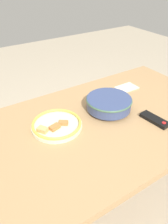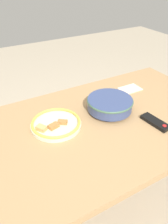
% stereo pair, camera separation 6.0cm
% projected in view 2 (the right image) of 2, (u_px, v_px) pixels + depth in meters
% --- Properties ---
extents(ground_plane, '(8.00, 8.00, 0.00)m').
position_uv_depth(ground_plane, '(94.00, 203.00, 1.63)').
color(ground_plane, '#B7A88E').
extents(dining_table, '(1.58, 0.86, 0.75)m').
position_uv_depth(dining_table, '(98.00, 133.00, 1.25)').
color(dining_table, tan).
rests_on(dining_table, ground_plane).
extents(noodle_bowl, '(0.27, 0.27, 0.08)m').
position_uv_depth(noodle_bowl, '(110.00, 104.00, 1.27)').
color(noodle_bowl, '#384775').
rests_on(noodle_bowl, dining_table).
extents(food_plate, '(0.27, 0.27, 0.04)m').
position_uv_depth(food_plate, '(56.00, 124.00, 1.16)').
color(food_plate, beige).
rests_on(food_plate, dining_table).
extents(tv_remote, '(0.08, 0.17, 0.02)m').
position_uv_depth(tv_remote, '(155.00, 122.00, 1.19)').
color(tv_remote, black).
rests_on(tv_remote, dining_table).
extents(folded_napkin, '(0.15, 0.10, 0.01)m').
position_uv_depth(folded_napkin, '(130.00, 89.00, 1.51)').
color(folded_napkin, beige).
rests_on(folded_napkin, dining_table).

